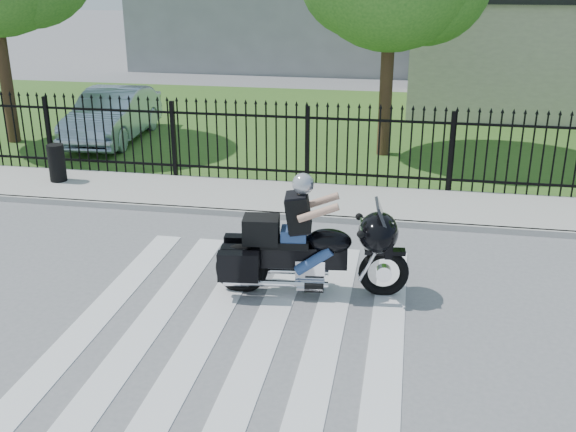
# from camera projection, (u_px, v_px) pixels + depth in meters

# --- Properties ---
(ground) EXTENTS (120.00, 120.00, 0.00)m
(ground) POSITION_uv_depth(u_px,v_px,m) (240.00, 322.00, 9.22)
(ground) COLOR slate
(ground) RESTS_ON ground
(crosswalk) EXTENTS (5.00, 5.50, 0.01)m
(crosswalk) POSITION_uv_depth(u_px,v_px,m) (240.00, 322.00, 9.22)
(crosswalk) COLOR silver
(crosswalk) RESTS_ON ground
(sidewalk) EXTENTS (40.00, 2.00, 0.12)m
(sidewalk) POSITION_uv_depth(u_px,v_px,m) (299.00, 200.00, 13.81)
(sidewalk) COLOR #ADAAA3
(sidewalk) RESTS_ON ground
(curb) EXTENTS (40.00, 0.12, 0.12)m
(curb) POSITION_uv_depth(u_px,v_px,m) (291.00, 217.00, 12.89)
(curb) COLOR #ADAAA3
(curb) RESTS_ON ground
(grass_strip) EXTENTS (40.00, 12.00, 0.02)m
(grass_strip) POSITION_uv_depth(u_px,v_px,m) (337.00, 126.00, 20.27)
(grass_strip) COLOR #366121
(grass_strip) RESTS_ON ground
(iron_fence) EXTENTS (26.00, 0.04, 1.80)m
(iron_fence) POSITION_uv_depth(u_px,v_px,m) (307.00, 147.00, 14.43)
(iron_fence) COLOR black
(iron_fence) RESTS_ON ground
(building_low) EXTENTS (10.00, 6.00, 3.50)m
(building_low) POSITION_uv_depth(u_px,v_px,m) (564.00, 55.00, 22.16)
(building_low) COLOR beige
(building_low) RESTS_ON ground
(motorcycle_rider) EXTENTS (2.86, 1.09, 1.89)m
(motorcycle_rider) POSITION_uv_depth(u_px,v_px,m) (306.00, 244.00, 9.79)
(motorcycle_rider) COLOR black
(motorcycle_rider) RESTS_ON ground
(parked_car) EXTENTS (1.72, 4.32, 1.40)m
(parked_car) POSITION_uv_depth(u_px,v_px,m) (113.00, 115.00, 18.36)
(parked_car) COLOR #A7BBD2
(parked_car) RESTS_ON grass_strip
(litter_bin) EXTENTS (0.39, 0.39, 0.81)m
(litter_bin) POSITION_uv_depth(u_px,v_px,m) (57.00, 163.00, 14.67)
(litter_bin) COLOR black
(litter_bin) RESTS_ON sidewalk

